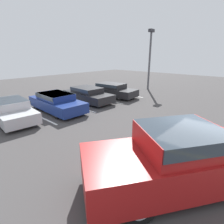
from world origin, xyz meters
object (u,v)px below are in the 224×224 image
(parked_sedan_a, at_px, (11,109))
(light_post, at_px, (150,55))
(parked_sedan_b, at_px, (57,102))
(parked_sedan_c, at_px, (88,94))
(wheel_stop_curb, at_px, (13,107))
(pickup_truck, at_px, (188,158))
(parked_sedan_d, at_px, (112,89))

(parked_sedan_a, bearing_deg, light_post, 91.48)
(parked_sedan_b, relative_size, parked_sedan_c, 1.01)
(light_post, xyz_separation_m, wheel_stop_curb, (-12.96, 3.47, -3.59))
(pickup_truck, xyz_separation_m, parked_sedan_d, (7.14, 9.32, -0.26))
(parked_sedan_a, height_order, parked_sedan_c, parked_sedan_a)
(parked_sedan_c, bearing_deg, pickup_truck, -22.48)
(light_post, bearing_deg, parked_sedan_c, 174.56)
(pickup_truck, bearing_deg, light_post, 69.61)
(parked_sedan_c, relative_size, parked_sedan_d, 0.97)
(parked_sedan_d, height_order, light_post, light_post)
(parked_sedan_b, bearing_deg, pickup_truck, -6.86)
(light_post, height_order, wheel_stop_curb, light_post)
(parked_sedan_a, distance_m, parked_sedan_c, 5.79)
(parked_sedan_a, xyz_separation_m, parked_sedan_d, (8.47, -0.24, 0.00))
(parked_sedan_c, bearing_deg, wheel_stop_curb, -116.61)
(parked_sedan_c, height_order, parked_sedan_d, parked_sedan_d)
(pickup_truck, height_order, parked_sedan_c, pickup_truck)
(wheel_stop_curb, bearing_deg, light_post, -14.97)
(parked_sedan_a, relative_size, parked_sedan_b, 0.97)
(parked_sedan_a, xyz_separation_m, light_post, (13.93, -0.78, 3.01))
(pickup_truck, relative_size, parked_sedan_a, 1.31)
(pickup_truck, xyz_separation_m, parked_sedan_c, (4.46, 9.55, -0.28))
(parked_sedan_b, height_order, parked_sedan_d, parked_sedan_b)
(parked_sedan_c, distance_m, light_post, 8.72)
(parked_sedan_b, relative_size, wheel_stop_curb, 2.85)
(pickup_truck, bearing_deg, parked_sedan_b, 116.03)
(parked_sedan_a, xyz_separation_m, parked_sedan_b, (2.73, -0.38, -0.00))
(pickup_truck, distance_m, parked_sedan_a, 9.65)
(parked_sedan_d, bearing_deg, parked_sedan_b, -93.58)
(parked_sedan_c, relative_size, wheel_stop_curb, 2.83)
(parked_sedan_b, height_order, parked_sedan_c, parked_sedan_b)
(parked_sedan_a, xyz_separation_m, wheel_stop_curb, (0.97, 2.69, -0.58))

